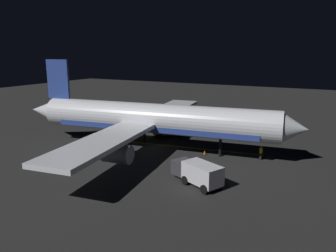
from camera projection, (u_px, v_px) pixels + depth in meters
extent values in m
cube|color=#252525|center=(155.00, 150.00, 44.36)|extent=(180.00, 180.00, 0.20)
cube|color=gold|center=(190.00, 148.00, 44.99)|extent=(3.21, 19.61, 0.01)
cylinder|color=white|center=(155.00, 118.00, 43.37)|extent=(8.49, 32.81, 4.01)
cube|color=#2D479E|center=(155.00, 126.00, 43.61)|extent=(7.61, 27.95, 0.72)
cone|color=white|center=(294.00, 129.00, 37.57)|extent=(4.33, 3.72, 3.93)
cone|color=white|center=(45.00, 110.00, 49.36)|extent=(4.24, 5.26, 3.61)
cube|color=#2D479E|center=(58.00, 79.00, 47.35)|extent=(0.86, 3.62, 5.66)
cube|color=white|center=(170.00, 109.00, 53.90)|extent=(18.00, 7.18, 0.50)
cylinder|color=slate|center=(175.00, 119.00, 53.01)|extent=(2.52, 3.46, 2.10)
cube|color=white|center=(102.00, 142.00, 34.18)|extent=(18.00, 7.18, 0.50)
cylinder|color=slate|center=(117.00, 153.00, 34.90)|extent=(2.52, 3.46, 2.10)
cylinder|color=black|center=(220.00, 148.00, 41.11)|extent=(0.41, 0.41, 2.33)
cylinder|color=black|center=(145.00, 135.00, 47.15)|extent=(0.41, 0.41, 2.33)
cylinder|color=black|center=(130.00, 144.00, 42.74)|extent=(0.41, 0.41, 2.33)
cube|color=silver|center=(202.00, 173.00, 31.77)|extent=(3.59, 4.52, 1.89)
cube|color=#38383D|center=(183.00, 167.00, 34.07)|extent=(2.57, 2.47, 1.50)
cylinder|color=black|center=(193.00, 178.00, 33.07)|extent=(2.47, 1.79, 0.90)
cylinder|color=black|center=(212.00, 187.00, 30.90)|extent=(2.47, 1.79, 0.90)
cube|color=gold|center=(168.00, 127.00, 50.85)|extent=(4.73, 4.92, 2.11)
cube|color=#38383D|center=(188.00, 128.00, 51.70)|extent=(2.69, 2.67, 1.50)
cylinder|color=black|center=(178.00, 133.00, 51.48)|extent=(2.32, 2.22, 0.90)
cylinder|color=black|center=(158.00, 134.00, 50.69)|extent=(2.32, 2.22, 0.90)
cylinder|color=black|center=(261.00, 156.00, 39.98)|extent=(0.32, 0.32, 0.85)
cylinder|color=yellow|center=(261.00, 151.00, 39.81)|extent=(0.40, 0.40, 0.65)
sphere|color=tan|center=(261.00, 147.00, 39.71)|extent=(0.24, 0.24, 0.24)
cone|color=#EA590F|center=(184.00, 165.00, 37.32)|extent=(0.36, 0.36, 0.55)
cube|color=black|center=(184.00, 167.00, 37.38)|extent=(0.50, 0.50, 0.03)
cone|color=#EA590F|center=(192.00, 161.00, 38.86)|extent=(0.36, 0.36, 0.55)
cube|color=black|center=(192.00, 163.00, 38.92)|extent=(0.50, 0.50, 0.03)
cone|color=#EA590F|center=(205.00, 152.00, 42.06)|extent=(0.36, 0.36, 0.55)
cube|color=black|center=(205.00, 154.00, 42.12)|extent=(0.50, 0.50, 0.03)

